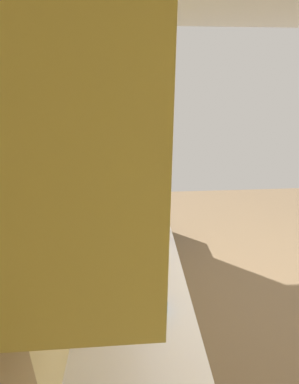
% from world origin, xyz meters
% --- Properties ---
extents(ground_plane, '(6.18, 6.18, 0.00)m').
position_xyz_m(ground_plane, '(0.00, 0.00, 0.00)').
color(ground_plane, brown).
extents(wall_back, '(3.98, 0.12, 2.63)m').
position_xyz_m(wall_back, '(0.00, 1.59, 1.31)').
color(wall_back, '#E7CC88').
rests_on(wall_back, ground_plane).
extents(counter_run, '(3.07, 0.62, 0.91)m').
position_xyz_m(counter_run, '(-0.39, 1.24, 0.46)').
color(counter_run, '#D5B961').
rests_on(counter_run, ground_plane).
extents(upper_cabinets, '(1.91, 0.35, 0.68)m').
position_xyz_m(upper_cabinets, '(-0.39, 1.36, 1.92)').
color(upper_cabinets, '#CFBE5E').
extents(oven_range, '(0.66, 0.62, 1.09)m').
position_xyz_m(oven_range, '(1.47, 1.23, 0.47)').
color(oven_range, '#B7BABF').
rests_on(oven_range, ground_plane).
extents(microwave, '(0.46, 0.40, 0.27)m').
position_xyz_m(microwave, '(0.08, 1.26, 1.05)').
color(microwave, white).
rests_on(microwave, counter_run).
extents(bowl, '(0.16, 0.16, 0.07)m').
position_xyz_m(bowl, '(-0.66, 1.15, 0.95)').
color(bowl, '#4C8CBF').
rests_on(bowl, counter_run).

